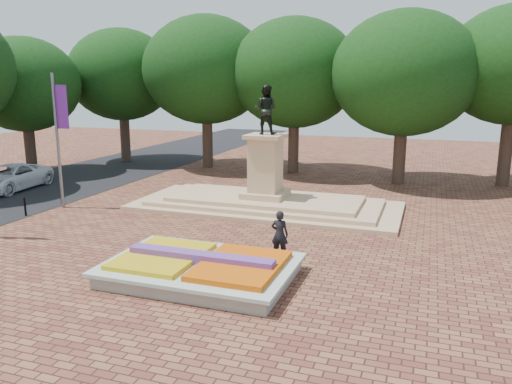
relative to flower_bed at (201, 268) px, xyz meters
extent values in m
plane|color=brown|center=(-1.03, 2.00, -0.38)|extent=(90.00, 90.00, 0.00)
cube|color=black|center=(-16.03, 7.00, -0.37)|extent=(9.00, 90.00, 0.02)
cube|color=gray|center=(-0.03, 0.00, -0.15)|extent=(6.00, 4.00, 0.45)
cube|color=beige|center=(-0.03, 0.00, 0.12)|extent=(6.30, 4.30, 0.12)
cube|color=orange|center=(1.42, 0.00, 0.25)|extent=(2.60, 3.40, 0.22)
cube|color=gold|center=(-1.48, 0.00, 0.24)|extent=(2.60, 3.40, 0.18)
cube|color=#623591|center=(-0.03, 0.00, 0.34)|extent=(5.20, 0.55, 0.38)
cube|color=tan|center=(-1.03, 10.00, -0.28)|extent=(14.00, 6.00, 0.20)
cube|color=tan|center=(-1.03, 10.00, -0.08)|extent=(12.00, 5.00, 0.20)
cube|color=tan|center=(-1.03, 10.00, 0.12)|extent=(10.00, 4.00, 0.20)
cube|color=tan|center=(-1.03, 10.00, 0.37)|extent=(2.20, 2.20, 0.30)
cube|color=tan|center=(-1.03, 10.00, 1.92)|extent=(1.50, 1.50, 2.80)
cube|color=tan|center=(-1.03, 10.00, 3.42)|extent=(1.90, 1.90, 0.20)
imported|color=black|center=(-1.03, 10.00, 4.77)|extent=(1.22, 0.95, 2.50)
cylinder|color=#36281D|center=(-17.03, 20.00, 1.62)|extent=(0.80, 0.80, 4.00)
ellipsoid|color=black|center=(-17.03, 20.00, 6.32)|extent=(8.80, 8.80, 7.48)
cylinder|color=#36281D|center=(-9.03, 20.00, 1.62)|extent=(0.80, 0.80, 4.00)
ellipsoid|color=black|center=(-9.03, 20.00, 6.32)|extent=(8.80, 8.80, 7.48)
cylinder|color=#36281D|center=(-2.03, 20.00, 1.62)|extent=(0.80, 0.80, 4.00)
ellipsoid|color=black|center=(-2.03, 20.00, 6.32)|extent=(8.80, 8.80, 7.48)
cylinder|color=#36281D|center=(4.97, 20.00, 1.62)|extent=(0.80, 0.80, 4.00)
ellipsoid|color=black|center=(4.97, 20.00, 6.32)|extent=(8.80, 8.80, 7.48)
cylinder|color=#36281D|center=(-20.53, 15.00, 1.54)|extent=(0.80, 0.80, 3.84)
ellipsoid|color=black|center=(-20.53, 15.00, 6.03)|extent=(8.40, 8.40, 7.14)
cylinder|color=slate|center=(-11.23, 6.50, 3.12)|extent=(0.16, 0.16, 7.00)
cube|color=#621F83|center=(-10.78, 6.50, 4.92)|extent=(0.70, 0.04, 2.20)
cylinder|color=black|center=(-11.73, 4.40, 0.07)|extent=(0.10, 0.10, 0.90)
sphere|color=black|center=(-11.73, 4.40, 0.54)|extent=(0.12, 0.12, 0.12)
cylinder|color=black|center=(-11.73, 7.00, 0.07)|extent=(0.10, 0.10, 0.90)
sphere|color=black|center=(-11.73, 7.00, 0.54)|extent=(0.12, 0.12, 0.12)
imported|color=white|center=(-17.27, 9.00, 0.41)|extent=(3.15, 5.88, 1.57)
imported|color=black|center=(1.89, 2.91, 0.54)|extent=(0.67, 0.44, 1.83)
camera|label=1|loc=(7.03, -14.42, 6.15)|focal=35.00mm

